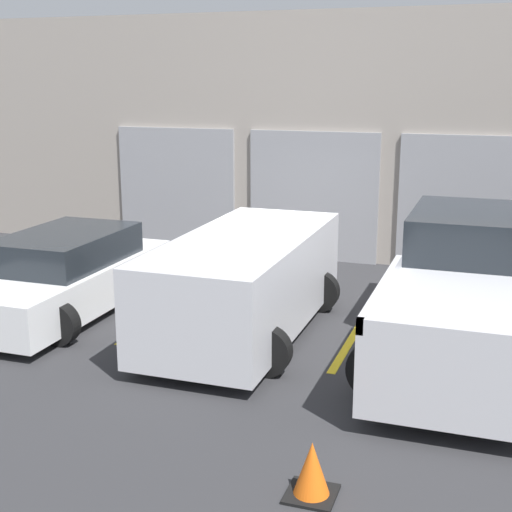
{
  "coord_description": "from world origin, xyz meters",
  "views": [
    {
      "loc": [
        3.52,
        -11.53,
        3.81
      ],
      "look_at": [
        0.0,
        -1.33,
        1.1
      ],
      "focal_mm": 50.0,
      "sensor_mm": 36.0,
      "label": 1
    }
  ],
  "objects_px": {
    "sedan_white": "(65,275)",
    "traffic_cone": "(312,471)",
    "pickup_truck": "(466,294)",
    "sedan_side": "(245,281)"
  },
  "relations": [
    {
      "from": "sedan_white",
      "to": "sedan_side",
      "type": "xyz_separation_m",
      "value": [
        3.2,
        -0.02,
        0.2
      ]
    },
    {
      "from": "sedan_side",
      "to": "traffic_cone",
      "type": "bearing_deg",
      "value": -62.19
    },
    {
      "from": "sedan_white",
      "to": "sedan_side",
      "type": "distance_m",
      "value": 3.2
    },
    {
      "from": "pickup_truck",
      "to": "sedan_white",
      "type": "relative_size",
      "value": 1.23
    },
    {
      "from": "sedan_white",
      "to": "traffic_cone",
      "type": "distance_m",
      "value": 6.6
    },
    {
      "from": "pickup_truck",
      "to": "traffic_cone",
      "type": "bearing_deg",
      "value": -104.84
    },
    {
      "from": "pickup_truck",
      "to": "sedan_side",
      "type": "xyz_separation_m",
      "value": [
        -3.2,
        -0.3,
        -0.03
      ]
    },
    {
      "from": "pickup_truck",
      "to": "sedan_side",
      "type": "distance_m",
      "value": 3.21
    },
    {
      "from": "sedan_white",
      "to": "traffic_cone",
      "type": "bearing_deg",
      "value": -36.89
    },
    {
      "from": "pickup_truck",
      "to": "sedan_white",
      "type": "height_order",
      "value": "pickup_truck"
    }
  ]
}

